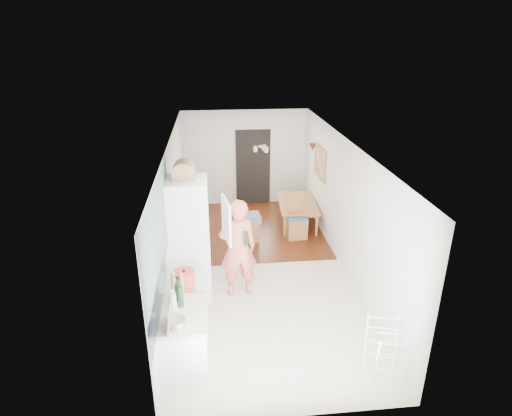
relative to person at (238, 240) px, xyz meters
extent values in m
cube|color=silver|center=(0.47, 0.79, -1.05)|extent=(3.20, 7.00, 0.01)
cube|color=#553015|center=(0.47, 2.64, -1.04)|extent=(3.20, 3.30, 0.01)
cube|color=gray|center=(-1.12, -1.21, 0.80)|extent=(0.02, 3.00, 1.30)
cube|color=black|center=(-1.11, -1.76, 0.10)|extent=(0.02, 1.90, 0.50)
cube|color=black|center=(0.67, 4.27, -0.05)|extent=(0.90, 0.04, 2.00)
cube|color=white|center=(-0.83, -1.76, -0.62)|extent=(0.60, 0.90, 0.86)
cube|color=silver|center=(-0.83, -1.76, -0.16)|extent=(0.62, 0.92, 0.06)
cube|color=white|center=(-0.83, -1.01, -0.61)|extent=(0.60, 0.60, 0.88)
cube|color=silver|center=(-0.83, -1.01, -0.15)|extent=(0.60, 0.60, 0.04)
cube|color=white|center=(-0.80, 0.01, 0.03)|extent=(0.66, 0.66, 2.15)
cube|color=white|center=(-0.19, -0.29, 0.50)|extent=(0.14, 0.56, 0.70)
cube|color=white|center=(-0.49, 0.01, 0.50)|extent=(0.02, 0.52, 0.66)
cube|color=#D3B65F|center=(2.05, 2.69, 0.50)|extent=(0.03, 0.90, 0.70)
cube|color=#A3653A|center=(2.04, 2.69, 0.50)|extent=(0.00, 0.94, 0.74)
cone|color=maroon|center=(2.01, 3.34, 0.70)|extent=(0.18, 0.18, 0.16)
imported|color=#EE6D64|center=(0.00, 0.00, 0.00)|extent=(0.83, 0.61, 2.10)
imported|color=#A3653A|center=(1.62, 2.80, -0.82)|extent=(0.84, 1.38, 0.47)
cube|color=gray|center=(0.41, 2.02, -0.50)|extent=(0.43, 0.43, 0.17)
cylinder|color=red|center=(-0.84, -1.03, -0.04)|extent=(0.33, 0.33, 0.18)
cylinder|color=silver|center=(-0.88, -2.05, -0.08)|extent=(0.22, 0.22, 0.11)
cylinder|color=#1C3C1E|center=(0.12, -0.13, 0.08)|extent=(0.05, 0.05, 0.25)
cylinder|color=#1C3C1E|center=(-0.85, -1.62, 0.03)|extent=(0.09, 0.09, 0.31)
cylinder|color=#1C3C1E|center=(-0.91, -1.49, 0.00)|extent=(0.07, 0.07, 0.26)
cylinder|color=silver|center=(-0.96, -1.68, -0.01)|extent=(0.10, 0.10, 0.24)
cylinder|color=tan|center=(-0.87, -1.23, -0.02)|extent=(0.07, 0.07, 0.21)
cylinder|color=tan|center=(-0.98, -1.23, -0.01)|extent=(0.08, 0.08, 0.24)
camera|label=1|loc=(-0.35, -6.44, 3.25)|focal=30.00mm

